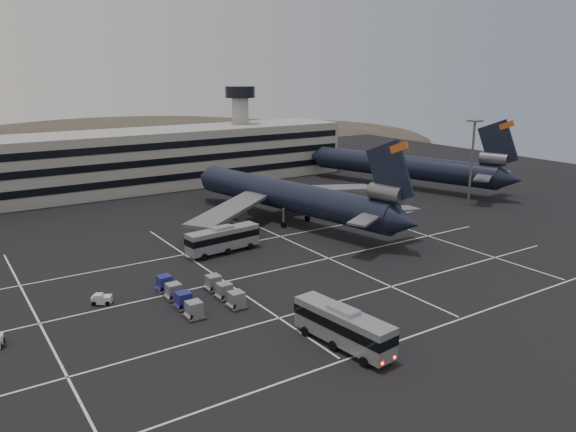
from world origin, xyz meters
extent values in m
plane|color=black|center=(0.00, 0.00, 0.00)|extent=(260.00, 260.00, 0.00)
cube|color=silver|center=(0.00, -22.00, 0.01)|extent=(90.00, 0.25, 0.01)
cube|color=silver|center=(0.00, -10.00, 0.01)|extent=(90.00, 0.25, 0.01)
cube|color=silver|center=(0.00, 4.00, 0.01)|extent=(90.00, 0.25, 0.01)
cube|color=silver|center=(0.00, 18.00, 0.01)|extent=(90.00, 0.25, 0.01)
cube|color=silver|center=(-30.00, 6.00, 0.01)|extent=(0.25, 55.00, 0.01)
cube|color=silver|center=(-6.00, 6.00, 0.01)|extent=(0.25, 55.00, 0.01)
cube|color=silver|center=(12.00, 6.00, 0.01)|extent=(0.25, 55.00, 0.01)
cube|color=silver|center=(34.00, 6.00, 0.01)|extent=(0.25, 55.00, 0.01)
cube|color=gray|center=(0.00, 72.00, 7.00)|extent=(120.00, 18.00, 14.00)
cube|color=black|center=(0.00, 62.95, 3.50)|extent=(118.00, 0.20, 1.60)
cube|color=black|center=(0.00, 62.95, 7.50)|extent=(118.00, 0.20, 1.60)
cube|color=black|center=(0.00, 62.95, 11.20)|extent=(118.00, 0.20, 1.60)
cylinder|color=gray|center=(35.00, 74.00, 11.00)|extent=(4.40, 4.40, 22.00)
cylinder|color=black|center=(35.00, 74.00, 22.50)|extent=(8.00, 8.00, 3.00)
ellipsoid|color=#38332B|center=(30.00, 170.00, -13.50)|extent=(252.00, 180.00, 44.00)
ellipsoid|color=#38332B|center=(110.00, 170.00, -9.00)|extent=(168.00, 120.00, 24.00)
cylinder|color=slate|center=(58.00, 15.00, 9.00)|extent=(0.50, 0.50, 18.00)
cube|color=slate|center=(58.00, 15.00, 18.10)|extent=(2.40, 2.40, 0.35)
cylinder|color=black|center=(18.41, 25.14, 5.20)|extent=(14.57, 48.19, 5.60)
cone|color=black|center=(13.46, 50.87, 5.20)|extent=(6.35, 5.48, 5.60)
cone|color=black|center=(23.42, -0.88, 5.20)|extent=(5.89, 5.86, 5.04)
cube|color=black|center=(22.76, 2.56, 12.60)|extent=(2.28, 9.40, 10.97)
cube|color=#BA4F18|center=(23.04, 1.08, 16.80)|extent=(1.15, 3.28, 2.24)
cylinder|color=#595B60|center=(22.66, 3.05, 9.30)|extent=(3.79, 6.40, 2.70)
cube|color=slate|center=(18.44, 2.74, 5.80)|extent=(8.16, 5.87, 0.87)
cube|color=slate|center=(26.69, 4.33, 5.80)|extent=(7.57, 3.34, 0.87)
cube|color=slate|center=(5.76, 24.74, 4.40)|extent=(21.46, 16.57, 1.75)
cylinder|color=#595B60|center=(8.13, 28.25, 2.70)|extent=(3.69, 5.91, 2.70)
cube|color=slate|center=(30.30, 29.47, 4.40)|extent=(22.65, 9.63, 1.75)
cylinder|color=#595B60|center=(26.79, 31.85, 2.70)|extent=(3.69, 5.91, 2.70)
cylinder|color=slate|center=(15.50, 40.22, 2.20)|extent=(0.44, 0.44, 3.00)
cylinder|color=black|center=(15.50, 40.22, 0.55)|extent=(0.70, 1.17, 1.10)
cylinder|color=slate|center=(15.64, 22.57, 2.20)|extent=(0.44, 0.44, 3.00)
cylinder|color=black|center=(15.64, 22.57, 0.55)|extent=(0.70, 1.17, 1.10)
cylinder|color=slate|center=(21.93, 23.78, 2.20)|extent=(0.44, 0.44, 3.00)
cylinder|color=black|center=(21.93, 23.78, 0.55)|extent=(0.70, 1.17, 1.10)
cylinder|color=black|center=(60.00, 37.44, 5.20)|extent=(19.79, 47.46, 5.60)
cone|color=black|center=(52.11, 62.43, 5.20)|extent=(6.70, 5.98, 5.60)
cone|color=black|center=(67.98, 12.17, 5.20)|extent=(6.31, 6.29, 5.04)
cube|color=black|center=(66.92, 15.51, 12.60)|extent=(3.33, 9.18, 10.97)
cube|color=#BA4F18|center=(67.38, 14.08, 16.80)|extent=(1.50, 3.25, 2.24)
cylinder|color=#595B60|center=(66.77, 15.99, 9.30)|extent=(4.38, 6.53, 2.70)
cube|color=slate|center=(62.62, 15.20, 5.80)|extent=(8.11, 6.48, 0.87)
cube|color=slate|center=(70.63, 17.73, 5.80)|extent=(7.78, 3.91, 0.87)
cylinder|color=slate|center=(60.00, 37.44, 2.20)|extent=(0.44, 0.44, 3.00)
cylinder|color=black|center=(60.00, 37.44, 0.55)|extent=(0.81, 1.20, 1.10)
cube|color=gray|center=(-4.10, -19.60, 2.33)|extent=(4.29, 12.73, 3.40)
cube|color=black|center=(-4.10, -19.60, 2.73)|extent=(4.36, 12.80, 1.08)
cube|color=gray|center=(-4.10, -19.60, 4.23)|extent=(2.20, 3.59, 0.40)
cylinder|color=black|center=(-4.99, -24.11, 0.54)|extent=(0.49, 1.12, 1.09)
cylinder|color=black|center=(-2.17, -23.77, 0.54)|extent=(0.49, 1.12, 1.09)
cylinder|color=black|center=(-5.51, -19.77, 0.54)|extent=(0.49, 1.12, 1.09)
cylinder|color=black|center=(-2.69, -19.44, 0.54)|extent=(0.49, 1.12, 1.09)
cylinder|color=black|center=(-6.02, -15.43, 0.54)|extent=(0.49, 1.12, 1.09)
cylinder|color=black|center=(-3.21, -15.10, 0.54)|extent=(0.49, 1.12, 1.09)
cube|color=#FF0C05|center=(-4.26, -25.93, 1.02)|extent=(0.29, 0.12, 0.25)
cube|color=#FF0C05|center=(-2.46, -25.71, 1.02)|extent=(0.29, 0.12, 0.25)
cube|color=gray|center=(-0.39, 15.56, 2.29)|extent=(12.50, 3.97, 3.35)
cube|color=black|center=(-0.39, 15.56, 2.69)|extent=(12.56, 4.04, 1.06)
cube|color=gray|center=(-0.39, 15.56, 4.16)|extent=(3.51, 2.10, 0.39)
cylinder|color=black|center=(4.02, 14.59, 0.54)|extent=(1.10, 0.46, 1.07)
cylinder|color=black|center=(3.75, 17.37, 0.54)|extent=(1.10, 0.46, 1.07)
cylinder|color=black|center=(-0.25, 14.18, 0.54)|extent=(1.10, 0.46, 1.07)
cylinder|color=black|center=(-0.53, 16.95, 0.54)|extent=(1.10, 0.46, 1.07)
cylinder|color=black|center=(-4.53, 13.76, 0.54)|extent=(1.10, 0.46, 1.07)
cylinder|color=black|center=(-4.80, 16.54, 0.54)|extent=(1.10, 0.46, 1.07)
cylinder|color=black|center=(-34.56, -0.26, 0.28)|extent=(0.37, 0.60, 0.56)
cylinder|color=black|center=(-34.11, 1.29, 0.28)|extent=(0.37, 0.60, 0.56)
cube|color=beige|center=(-22.34, 5.70, 0.59)|extent=(2.67, 2.30, 0.96)
cube|color=beige|center=(-21.89, 5.42, 1.23)|extent=(1.43, 1.50, 0.53)
cylinder|color=black|center=(-21.92, 4.76, 0.30)|extent=(0.63, 0.51, 0.60)
cylinder|color=black|center=(-21.31, 5.76, 0.30)|extent=(0.63, 0.51, 0.60)
cylinder|color=black|center=(-23.38, 5.64, 0.30)|extent=(0.63, 0.51, 0.60)
cylinder|color=black|center=(-22.77, 6.64, 0.30)|extent=(0.63, 0.51, 0.60)
cube|color=#2D2D30|center=(-14.34, -4.43, 0.18)|extent=(2.17, 2.50, 0.20)
cylinder|color=black|center=(-14.34, -4.43, 0.11)|extent=(0.11, 0.22, 0.22)
cube|color=gray|center=(-14.34, -4.43, 1.17)|extent=(1.76, 1.76, 1.78)
cube|color=#2D2D30|center=(-8.77, -4.55, 0.18)|extent=(2.17, 2.50, 0.20)
cylinder|color=black|center=(-8.77, -4.55, 0.11)|extent=(0.11, 0.22, 0.22)
cube|color=gray|center=(-8.77, -4.55, 1.17)|extent=(1.76, 1.76, 1.78)
cube|color=#2D2D30|center=(-14.27, -1.09, 0.18)|extent=(2.17, 2.50, 0.20)
cylinder|color=black|center=(-14.27, -1.09, 0.11)|extent=(0.11, 0.22, 0.22)
cube|color=navy|center=(-14.27, -1.09, 1.17)|extent=(1.76, 1.76, 1.78)
cube|color=#2D2D30|center=(-8.70, -1.21, 0.18)|extent=(2.17, 2.50, 0.20)
cylinder|color=black|center=(-8.70, -1.21, 0.11)|extent=(0.11, 0.22, 0.22)
cube|color=gray|center=(-8.70, -1.21, 1.17)|extent=(1.76, 1.76, 1.78)
cube|color=#2D2D30|center=(-14.19, 2.25, 0.18)|extent=(2.17, 2.50, 0.20)
cylinder|color=black|center=(-14.19, 2.25, 0.11)|extent=(0.11, 0.22, 0.22)
cube|color=gray|center=(-14.19, 2.25, 1.17)|extent=(1.76, 1.76, 1.78)
cube|color=#2D2D30|center=(-8.62, 2.13, 0.18)|extent=(2.17, 2.50, 0.20)
cylinder|color=black|center=(-8.62, 2.13, 0.11)|extent=(0.11, 0.22, 0.22)
cube|color=gray|center=(-8.62, 2.13, 1.17)|extent=(1.76, 1.76, 1.78)
cube|color=#2D2D30|center=(-14.12, 5.59, 0.18)|extent=(2.17, 2.50, 0.20)
cylinder|color=black|center=(-14.12, 5.59, 0.11)|extent=(0.11, 0.22, 0.22)
cube|color=navy|center=(-14.12, 5.59, 1.17)|extent=(1.76, 1.76, 1.78)
camera|label=1|loc=(-38.64, -61.64, 28.61)|focal=35.00mm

